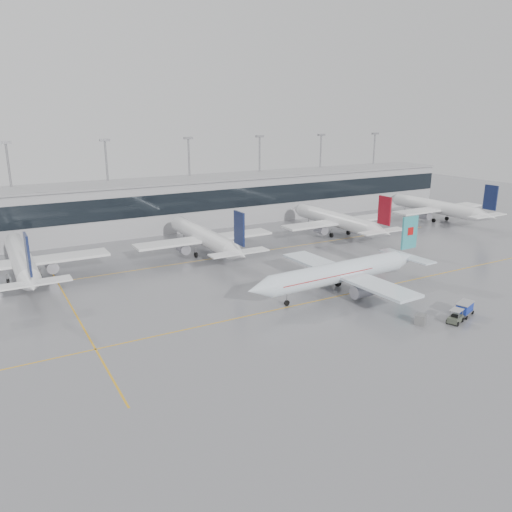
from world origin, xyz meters
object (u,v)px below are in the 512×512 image
air_canada_jet (344,272)px  baggage_tug (455,318)px  gse_unit (421,320)px  baggage_cart (465,308)px

air_canada_jet → baggage_tug: (5.70, -17.76, -2.87)m
baggage_tug → gse_unit: baggage_tug is taller
baggage_tug → air_canada_jet: bearing=88.4°
air_canada_jet → baggage_tug: air_canada_jet is taller
air_canada_jet → gse_unit: 15.99m
baggage_tug → gse_unit: (-4.65, 2.06, 0.03)m
air_canada_jet → baggage_tug: size_ratio=8.91×
baggage_cart → gse_unit: bearing=154.4°
baggage_cart → gse_unit: (-8.04, 0.87, -0.48)m
baggage_tug → baggage_cart: 3.64m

